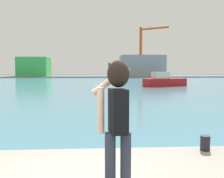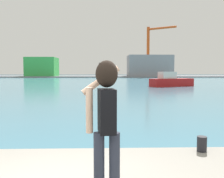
# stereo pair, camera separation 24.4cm
# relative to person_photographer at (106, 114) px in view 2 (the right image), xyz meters

# --- Properties ---
(ground_plane) EXTENTS (220.00, 220.00, 0.00)m
(ground_plane) POSITION_rel_person_photographer_xyz_m (-0.63, 49.95, -1.72)
(ground_plane) COLOR #334751
(harbor_water) EXTENTS (140.00, 100.00, 0.02)m
(harbor_water) POSITION_rel_person_photographer_xyz_m (-0.63, 51.95, -1.71)
(harbor_water) COLOR teal
(harbor_water) RESTS_ON ground_plane
(far_shore_dock) EXTENTS (140.00, 20.00, 0.42)m
(far_shore_dock) POSITION_rel_person_photographer_xyz_m (-0.63, 91.95, -1.51)
(far_shore_dock) COLOR gray
(far_shore_dock) RESTS_ON ground_plane
(person_photographer) EXTENTS (0.53, 0.55, 1.74)m
(person_photographer) POSITION_rel_person_photographer_xyz_m (0.00, 0.00, 0.00)
(person_photographer) COLOR #2D3342
(person_photographer) RESTS_ON quay_promenade
(harbor_bollard) EXTENTS (0.19, 0.19, 0.30)m
(harbor_bollard) POSITION_rel_person_photographer_xyz_m (1.93, 1.68, -0.91)
(harbor_bollard) COLOR black
(harbor_bollard) RESTS_ON quay_promenade
(boat_moored) EXTENTS (6.95, 4.46, 2.14)m
(boat_moored) POSITION_rel_person_photographer_xyz_m (9.66, 32.72, -0.93)
(boat_moored) COLOR #B21919
(boat_moored) RESTS_ON harbor_water
(warehouse_left) EXTENTS (10.57, 9.92, 6.79)m
(warehouse_left) POSITION_rel_person_photographer_xyz_m (-23.04, 89.30, 2.10)
(warehouse_left) COLOR green
(warehouse_left) RESTS_ON far_shore_dock
(warehouse_right) EXTENTS (15.82, 9.70, 7.54)m
(warehouse_right) POSITION_rel_person_photographer_xyz_m (16.44, 87.92, 2.47)
(warehouse_right) COLOR gray
(warehouse_right) RESTS_ON far_shore_dock
(port_crane) EXTENTS (8.92, 6.49, 17.16)m
(port_crane) POSITION_rel_person_photographer_xyz_m (16.18, 83.55, 9.01)
(port_crane) COLOR #D84C19
(port_crane) RESTS_ON far_shore_dock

